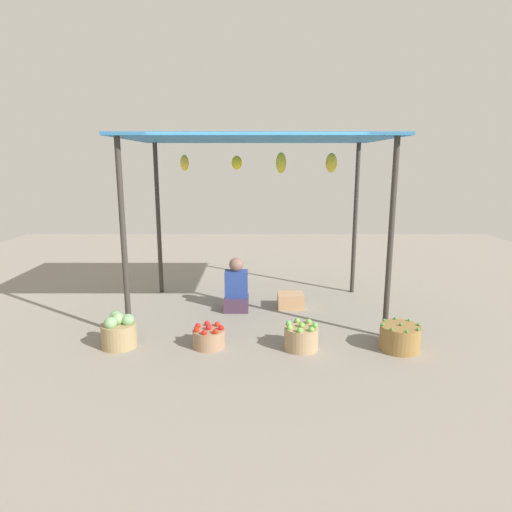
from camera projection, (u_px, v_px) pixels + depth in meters
name	position (u px, v px, depth m)	size (l,w,h in m)	color
ground_plane	(256.00, 311.00, 6.52)	(14.00, 14.00, 0.00)	gray
market_stall_structure	(257.00, 151.00, 6.03)	(3.54, 2.24, 2.51)	#38332D
vendor_person	(235.00, 289.00, 6.57)	(0.36, 0.44, 0.78)	#432D42
basket_cabbages	(118.00, 332.00, 5.23)	(0.41, 0.41, 0.43)	#9D855A
basket_red_tomatoes	(208.00, 337.00, 5.24)	(0.39, 0.39, 0.28)	#997659
basket_green_apples	(300.00, 337.00, 5.18)	(0.40, 0.40, 0.33)	tan
basket_green_chilies	(399.00, 337.00, 5.16)	(0.47, 0.47, 0.33)	olive
wooden_crate_near_vendor	(290.00, 300.00, 6.65)	(0.39, 0.31, 0.22)	tan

